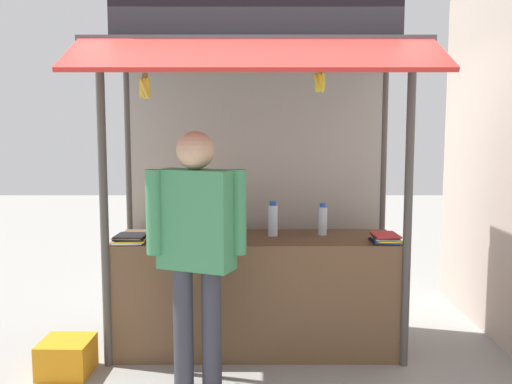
{
  "coord_description": "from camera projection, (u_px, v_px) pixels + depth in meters",
  "views": [
    {
      "loc": [
        0.0,
        -4.32,
        1.72
      ],
      "look_at": [
        0.0,
        0.0,
        1.23
      ],
      "focal_mm": 40.08,
      "sensor_mm": 36.0,
      "label": 1
    }
  ],
  "objects": [
    {
      "name": "ground_plane",
      "position": [
        256.0,
        347.0,
        4.49
      ],
      "size": [
        20.0,
        20.0,
        0.0
      ],
      "primitive_type": "plane",
      "color": "gray"
    },
    {
      "name": "stall_counter",
      "position": [
        256.0,
        293.0,
        4.44
      ],
      "size": [
        2.15,
        0.68,
        0.88
      ],
      "primitive_type": "cube",
      "color": "brown",
      "rests_on": "ground"
    },
    {
      "name": "stall_structure",
      "position": [
        256.0,
        140.0,
        4.43
      ],
      "size": [
        2.35,
        1.56,
        2.67
      ],
      "color": "#4C4742",
      "rests_on": "ground"
    },
    {
      "name": "water_bottle_front_left",
      "position": [
        273.0,
        220.0,
        4.43
      ],
      "size": [
        0.08,
        0.08,
        0.27
      ],
      "color": "silver",
      "rests_on": "stall_counter"
    },
    {
      "name": "water_bottle_far_right",
      "position": [
        213.0,
        219.0,
        4.43
      ],
      "size": [
        0.08,
        0.08,
        0.29
      ],
      "color": "silver",
      "rests_on": "stall_counter"
    },
    {
      "name": "water_bottle_mid_right",
      "position": [
        323.0,
        220.0,
        4.47
      ],
      "size": [
        0.07,
        0.07,
        0.25
      ],
      "color": "silver",
      "rests_on": "stall_counter"
    },
    {
      "name": "magazine_stack_front_right",
      "position": [
        385.0,
        238.0,
        4.19
      ],
      "size": [
        0.21,
        0.29,
        0.06
      ],
      "color": "black",
      "rests_on": "stall_counter"
    },
    {
      "name": "magazine_stack_right",
      "position": [
        130.0,
        239.0,
        4.17
      ],
      "size": [
        0.25,
        0.26,
        0.06
      ],
      "color": "purple",
      "rests_on": "stall_counter"
    },
    {
      "name": "banana_bunch_inner_left",
      "position": [
        320.0,
        82.0,
        3.82
      ],
      "size": [
        0.09,
        0.1,
        0.23
      ],
      "color": "#332D23"
    },
    {
      "name": "banana_bunch_leftmost",
      "position": [
        145.0,
        88.0,
        3.83
      ],
      "size": [
        0.09,
        0.1,
        0.28
      ],
      "color": "#332D23"
    },
    {
      "name": "vendor_person",
      "position": [
        196.0,
        237.0,
        3.67
      ],
      "size": [
        0.64,
        0.37,
        1.7
      ],
      "rotation": [
        0.0,
        0.0,
        2.76
      ],
      "color": "#383842",
      "rests_on": "ground"
    },
    {
      "name": "plastic_crate",
      "position": [
        67.0,
        357.0,
        4.0
      ],
      "size": [
        0.35,
        0.35,
        0.24
      ],
      "primitive_type": "cube",
      "rotation": [
        0.0,
        0.0,
        -0.03
      ],
      "color": "orange",
      "rests_on": "ground"
    },
    {
      "name": "neighbour_wall",
      "position": [
        505.0,
        157.0,
        4.62
      ],
      "size": [
        0.2,
        2.4,
        2.96
      ],
      "primitive_type": "cube",
      "color": "#C4AFA0",
      "rests_on": "ground"
    }
  ]
}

